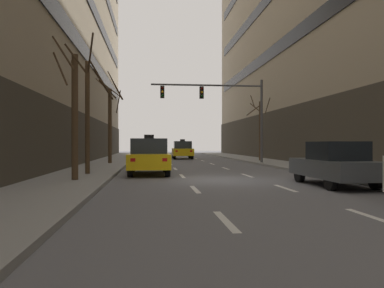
{
  "coord_description": "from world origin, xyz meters",
  "views": [
    {
      "loc": [
        -2.94,
        -15.1,
        1.49
      ],
      "look_at": [
        -0.0,
        11.63,
        1.45
      ],
      "focal_mm": 35.26,
      "sensor_mm": 36.0,
      "label": 1
    }
  ],
  "objects_px": {
    "street_tree_1": "(88,113)",
    "car_parked_1": "(335,164)",
    "taxi_driving_0": "(149,157)",
    "car_driving_2": "(150,150)",
    "taxi_driving_1": "(182,150)",
    "traffic_signal_0": "(223,103)",
    "street_tree_3": "(110,122)",
    "street_tree_2": "(75,111)",
    "street_tree_0": "(260,128)"
  },
  "relations": [
    {
      "from": "taxi_driving_0",
      "to": "street_tree_1",
      "type": "bearing_deg",
      "value": -158.53
    },
    {
      "from": "taxi_driving_0",
      "to": "taxi_driving_1",
      "type": "xyz_separation_m",
      "value": [
        3.14,
        18.23,
        -0.01
      ]
    },
    {
      "from": "taxi_driving_0",
      "to": "street_tree_1",
      "type": "distance_m",
      "value": 3.52
    },
    {
      "from": "street_tree_1",
      "to": "car_parked_1",
      "type": "bearing_deg",
      "value": -26.89
    },
    {
      "from": "street_tree_1",
      "to": "street_tree_2",
      "type": "xyz_separation_m",
      "value": [
        -0.04,
        -2.8,
        -0.15
      ]
    },
    {
      "from": "traffic_signal_0",
      "to": "street_tree_2",
      "type": "distance_m",
      "value": 14.22
    },
    {
      "from": "car_parked_1",
      "to": "traffic_signal_0",
      "type": "height_order",
      "value": "traffic_signal_0"
    },
    {
      "from": "street_tree_3",
      "to": "street_tree_0",
      "type": "bearing_deg",
      "value": 13.27
    },
    {
      "from": "traffic_signal_0",
      "to": "street_tree_0",
      "type": "height_order",
      "value": "traffic_signal_0"
    },
    {
      "from": "taxi_driving_0",
      "to": "car_parked_1",
      "type": "xyz_separation_m",
      "value": [
        6.49,
        -5.72,
        -0.08
      ]
    },
    {
      "from": "street_tree_2",
      "to": "taxi_driving_0",
      "type": "bearing_deg",
      "value": 54.62
    },
    {
      "from": "car_driving_2",
      "to": "street_tree_1",
      "type": "height_order",
      "value": "street_tree_1"
    },
    {
      "from": "traffic_signal_0",
      "to": "street_tree_1",
      "type": "distance_m",
      "value": 11.97
    },
    {
      "from": "street_tree_0",
      "to": "car_parked_1",
      "type": "bearing_deg",
      "value": -97.71
    },
    {
      "from": "car_driving_2",
      "to": "car_parked_1",
      "type": "height_order",
      "value": "car_driving_2"
    },
    {
      "from": "car_driving_2",
      "to": "street_tree_3",
      "type": "xyz_separation_m",
      "value": [
        -2.75,
        -16.72,
        2.23
      ]
    },
    {
      "from": "taxi_driving_0",
      "to": "street_tree_2",
      "type": "xyz_separation_m",
      "value": [
        -2.74,
        -3.86,
        1.85
      ]
    },
    {
      "from": "street_tree_1",
      "to": "street_tree_3",
      "type": "height_order",
      "value": "street_tree_3"
    },
    {
      "from": "car_driving_2",
      "to": "street_tree_1",
      "type": "xyz_separation_m",
      "value": [
        -2.75,
        -26.0,
        2.07
      ]
    },
    {
      "from": "car_driving_2",
      "to": "street_tree_0",
      "type": "relative_size",
      "value": 0.8
    },
    {
      "from": "street_tree_2",
      "to": "traffic_signal_0",
      "type": "bearing_deg",
      "value": 56.13
    },
    {
      "from": "taxi_driving_0",
      "to": "street_tree_2",
      "type": "distance_m",
      "value": 5.08
    },
    {
      "from": "taxi_driving_1",
      "to": "street_tree_3",
      "type": "distance_m",
      "value": 11.79
    },
    {
      "from": "street_tree_0",
      "to": "street_tree_1",
      "type": "relative_size",
      "value": 1.03
    },
    {
      "from": "car_driving_2",
      "to": "taxi_driving_1",
      "type": "bearing_deg",
      "value": -65.26
    },
    {
      "from": "taxi_driving_0",
      "to": "street_tree_2",
      "type": "relative_size",
      "value": 0.85
    },
    {
      "from": "taxi_driving_0",
      "to": "street_tree_0",
      "type": "relative_size",
      "value": 0.87
    },
    {
      "from": "street_tree_1",
      "to": "street_tree_0",
      "type": "bearing_deg",
      "value": 46.31
    },
    {
      "from": "taxi_driving_1",
      "to": "traffic_signal_0",
      "type": "bearing_deg",
      "value": -79.14
    },
    {
      "from": "car_driving_2",
      "to": "car_parked_1",
      "type": "relative_size",
      "value": 1.01
    },
    {
      "from": "car_parked_1",
      "to": "street_tree_3",
      "type": "distance_m",
      "value": 16.84
    },
    {
      "from": "car_driving_2",
      "to": "street_tree_3",
      "type": "height_order",
      "value": "street_tree_3"
    },
    {
      "from": "street_tree_0",
      "to": "traffic_signal_0",
      "type": "bearing_deg",
      "value": -139.86
    },
    {
      "from": "car_driving_2",
      "to": "street_tree_2",
      "type": "xyz_separation_m",
      "value": [
        -2.79,
        -28.79,
        1.92
      ]
    },
    {
      "from": "car_parked_1",
      "to": "traffic_signal_0",
      "type": "relative_size",
      "value": 0.52
    },
    {
      "from": "street_tree_1",
      "to": "car_driving_2",
      "type": "bearing_deg",
      "value": 83.97
    },
    {
      "from": "street_tree_3",
      "to": "street_tree_1",
      "type": "bearing_deg",
      "value": -89.97
    },
    {
      "from": "taxi_driving_1",
      "to": "street_tree_0",
      "type": "relative_size",
      "value": 0.87
    },
    {
      "from": "car_parked_1",
      "to": "street_tree_2",
      "type": "xyz_separation_m",
      "value": [
        -9.23,
        1.86,
        1.93
      ]
    },
    {
      "from": "taxi_driving_0",
      "to": "car_driving_2",
      "type": "relative_size",
      "value": 1.1
    },
    {
      "from": "street_tree_1",
      "to": "street_tree_2",
      "type": "distance_m",
      "value": 2.8
    },
    {
      "from": "street_tree_1",
      "to": "taxi_driving_0",
      "type": "bearing_deg",
      "value": 21.47
    },
    {
      "from": "taxi_driving_0",
      "to": "street_tree_0",
      "type": "xyz_separation_m",
      "value": [
        8.74,
        10.91,
        1.83
      ]
    },
    {
      "from": "traffic_signal_0",
      "to": "street_tree_3",
      "type": "distance_m",
      "value": 7.95
    },
    {
      "from": "traffic_signal_0",
      "to": "street_tree_1",
      "type": "bearing_deg",
      "value": -131.25
    },
    {
      "from": "street_tree_0",
      "to": "street_tree_2",
      "type": "relative_size",
      "value": 0.97
    },
    {
      "from": "street_tree_0",
      "to": "car_driving_2",
      "type": "bearing_deg",
      "value": 121.79
    },
    {
      "from": "taxi_driving_0",
      "to": "street_tree_3",
      "type": "distance_m",
      "value": 8.91
    },
    {
      "from": "taxi_driving_0",
      "to": "traffic_signal_0",
      "type": "distance_m",
      "value": 10.02
    },
    {
      "from": "traffic_signal_0",
      "to": "street_tree_3",
      "type": "height_order",
      "value": "street_tree_3"
    }
  ]
}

